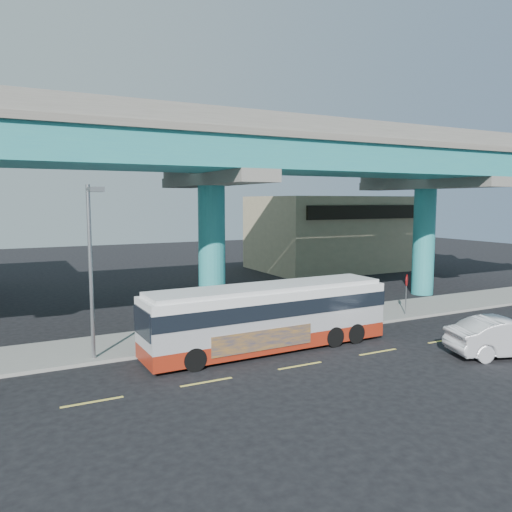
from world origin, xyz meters
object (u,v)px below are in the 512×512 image
transit_bus (269,314)px  stop_sign (407,286)px  street_lamp (92,247)px  sedan (507,337)px

transit_bus → stop_sign: bearing=9.5°
transit_bus → street_lamp: street_lamp is taller
transit_bus → stop_sign: size_ratio=4.95×
transit_bus → sedan: (8.59, -5.40, -0.77)m
transit_bus → sedan: transit_bus is taller
sedan → stop_sign: bearing=7.5°
sedan → stop_sign: (1.35, 7.38, 0.96)m
sedan → transit_bus: bearing=75.7°
sedan → street_lamp: 17.58m
street_lamp → sedan: bearing=-22.9°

